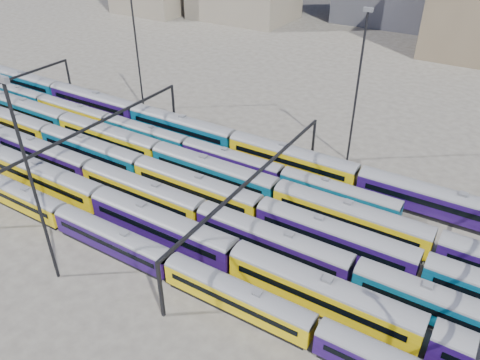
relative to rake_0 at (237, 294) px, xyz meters
The scene contains 13 objects.
ground 22.49m from the rake_0, 137.87° to the left, with size 500.00×500.00×0.00m, color #413D37.
rake_0 is the anchor object (origin of this frame).
rake_1 26.74m from the rake_0, 169.22° to the left, with size 136.17×3.32×5.60m.
rake_2 24.89m from the rake_0, 156.30° to the left, with size 151.52×3.16×5.34m.
rake_3 16.00m from the rake_0, 110.35° to the left, with size 131.16×3.20×5.39m.
rake_4 34.48m from the rake_0, 144.55° to the left, with size 134.34×3.27×5.53m.
rake_5 43.33m from the rake_0, 144.76° to the left, with size 93.25×2.73×4.59m.
rake_6 35.76m from the rake_0, 122.97° to the left, with size 135.99×3.31×5.60m.
gantry_1 39.78m from the rake_0, 157.70° to the left, with size 0.35×40.35×8.03m.
gantry_2 16.95m from the rake_0, 113.69° to the left, with size 0.35×40.35×8.03m.
mast_1 60.60m from the rake_0, 141.54° to the left, with size 1.40×0.50×25.60m.
mast_2 25.45m from the rake_0, 162.03° to the right, with size 1.40×0.50×25.60m.
mast_3 40.70m from the rake_0, 92.32° to the left, with size 1.40×0.50×25.60m.
Camera 1 is at (36.15, -46.22, 40.88)m, focal length 35.00 mm.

